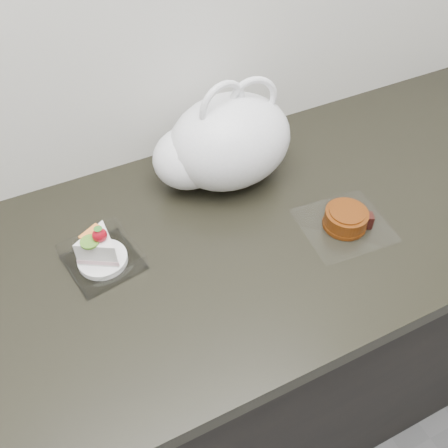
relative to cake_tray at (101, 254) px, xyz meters
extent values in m
cube|color=black|center=(0.14, -0.05, -0.50)|extent=(2.00, 0.60, 0.86)
cube|color=black|center=(0.14, -0.05, -0.05)|extent=(2.04, 0.64, 0.04)
cube|color=white|center=(0.00, 0.00, -0.03)|extent=(0.15, 0.15, 0.00)
cylinder|color=white|center=(0.00, 0.00, -0.02)|extent=(0.09, 0.09, 0.01)
ellipsoid|color=red|center=(0.01, -0.01, 0.06)|extent=(0.03, 0.02, 0.03)
cone|color=#2D7223|center=(0.01, -0.01, 0.07)|extent=(0.02, 0.02, 0.01)
cylinder|color=#56972B|center=(-0.01, -0.01, 0.05)|extent=(0.03, 0.03, 0.00)
cube|color=orange|center=(-0.01, 0.02, 0.05)|extent=(0.05, 0.03, 0.00)
cube|color=white|center=(0.47, -0.12, -0.03)|extent=(0.19, 0.18, 0.00)
cylinder|color=#662B0C|center=(0.47, -0.12, -0.01)|extent=(0.09, 0.09, 0.04)
cylinder|color=#662B0C|center=(0.47, -0.12, -0.02)|extent=(0.10, 0.10, 0.01)
cylinder|color=#662B0C|center=(0.47, -0.12, 0.01)|extent=(0.08, 0.08, 0.00)
cube|color=black|center=(0.51, -0.15, -0.01)|extent=(0.03, 0.03, 0.03)
ellipsoid|color=white|center=(0.33, 0.11, 0.07)|extent=(0.28, 0.22, 0.20)
ellipsoid|color=white|center=(0.24, 0.13, 0.05)|extent=(0.16, 0.15, 0.13)
torus|color=white|center=(0.31, 0.11, 0.17)|extent=(0.11, 0.04, 0.11)
torus|color=white|center=(0.38, 0.11, 0.16)|extent=(0.10, 0.03, 0.10)
camera|label=1|loc=(-0.06, -0.64, 0.72)|focal=40.00mm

